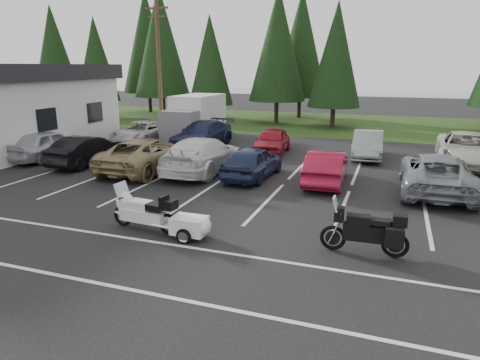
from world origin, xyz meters
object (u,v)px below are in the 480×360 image
at_px(car_near_1, 88,150).
at_px(car_far_4, 467,149).
at_px(car_near_3, 203,155).
at_px(touring_motorcycle, 144,208).
at_px(car_far_2, 272,141).
at_px(cargo_trailer, 189,228).
at_px(adventure_motorcycle, 365,227).
at_px(car_near_0, 49,144).
at_px(car_near_2, 147,154).
at_px(car_far_0, 141,132).
at_px(utility_pole, 159,67).
at_px(car_near_6, 436,173).
at_px(car_far_1, 202,134).
at_px(box_truck, 192,118).
at_px(car_near_4, 253,162).
at_px(car_near_5, 327,167).
at_px(car_far_3, 368,145).

relative_size(car_near_1, car_far_4, 0.77).
bearing_deg(car_near_3, car_far_4, -153.60).
height_order(car_near_3, touring_motorcycle, car_near_3).
xyz_separation_m(car_far_2, cargo_trailer, (1.13, -12.76, -0.38)).
distance_m(touring_motorcycle, adventure_motorcycle, 6.33).
distance_m(car_near_0, car_near_2, 6.32).
height_order(car_far_2, car_far_4, car_far_4).
height_order(car_near_2, car_far_0, car_near_2).
height_order(utility_pole, car_near_0, utility_pole).
bearing_deg(car_near_1, car_far_2, -140.33).
xyz_separation_m(car_near_1, car_near_6, (15.99, 0.54, 0.04)).
distance_m(car_near_6, car_far_1, 13.95).
xyz_separation_m(car_near_3, car_far_4, (11.73, 5.77, -0.02)).
relative_size(car_far_4, cargo_trailer, 4.02).
xyz_separation_m(touring_motorcycle, cargo_trailer, (1.56, -0.13, -0.38)).
relative_size(box_truck, car_near_1, 1.27).
height_order(car_near_1, car_far_4, car_far_4).
relative_size(car_near_4, touring_motorcycle, 1.63).
relative_size(touring_motorcycle, cargo_trailer, 1.80).
distance_m(car_near_1, car_far_0, 6.32).
distance_m(car_near_5, car_near_6, 4.22).
relative_size(box_truck, car_near_6, 1.01).
bearing_deg(car_near_2, utility_pole, -65.08).
height_order(car_near_4, adventure_motorcycle, adventure_motorcycle).
bearing_deg(car_far_0, car_near_0, -110.69).
bearing_deg(car_near_5, car_far_4, -138.17).
xyz_separation_m(car_near_4, car_near_5, (3.20, 0.16, -0.01)).
xyz_separation_m(car_near_2, car_far_2, (4.42, 5.97, -0.07)).
xyz_separation_m(car_far_3, adventure_motorcycle, (0.72, -12.73, 0.05)).
bearing_deg(car_far_1, car_near_0, -131.13).
relative_size(car_near_1, adventure_motorcycle, 1.76).
bearing_deg(cargo_trailer, car_far_1, 113.67).
bearing_deg(car_far_2, car_far_1, 168.77).
bearing_deg(utility_pole, car_far_2, -14.68).
relative_size(car_far_3, cargo_trailer, 3.02).
bearing_deg(car_far_1, cargo_trailer, -62.09).
relative_size(car_near_5, car_far_1, 0.81).
relative_size(car_near_6, car_far_4, 0.96).
relative_size(utility_pole, car_far_1, 1.70).
xyz_separation_m(box_truck, car_far_0, (-2.53, -2.25, -0.76)).
distance_m(utility_pole, car_near_5, 14.85).
bearing_deg(car_near_5, adventure_motorcycle, 104.17).
bearing_deg(car_near_0, car_far_4, -161.35).
relative_size(box_truck, cargo_trailer, 3.91).
bearing_deg(adventure_motorcycle, car_near_5, 104.82).
bearing_deg(touring_motorcycle, car_near_0, 150.85).
distance_m(car_near_1, cargo_trailer, 11.36).
relative_size(car_near_6, cargo_trailer, 3.87).
relative_size(box_truck, car_near_3, 0.99).
bearing_deg(touring_motorcycle, car_far_2, 93.83).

